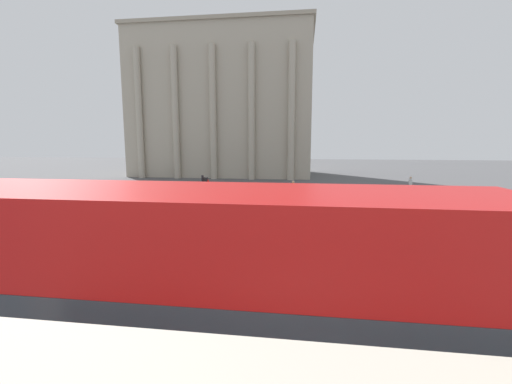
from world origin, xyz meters
TOP-DOWN VIEW (x-y plane):
  - double_decker_bus at (-1.88, 3.37)m, footprint 10.72×2.64m
  - plaza_building_left at (-12.31, 50.63)m, footprint 26.95×14.30m
  - traffic_light_near at (0.77, 10.13)m, footprint 0.42×0.24m
  - traffic_light_mid at (-5.25, 15.37)m, footprint 0.42×0.24m
  - car_black at (-7.26, 21.80)m, footprint 4.20×1.93m
  - pedestrian_white at (10.47, 33.26)m, footprint 0.32×0.32m
  - pedestrian_yellow at (-0.91, 27.78)m, footprint 0.32×0.32m
  - pedestrian_red at (0.11, 10.61)m, footprint 0.32×0.32m

SIDE VIEW (x-z plane):
  - car_black at x=-7.26m, z-range 0.02..1.37m
  - pedestrian_white at x=10.47m, z-range 0.13..1.81m
  - pedestrian_yellow at x=-0.91m, z-range 0.13..1.83m
  - pedestrian_red at x=0.11m, z-range 0.14..1.92m
  - traffic_light_near at x=0.77m, z-range 0.51..3.74m
  - traffic_light_mid at x=-5.25m, z-range 0.53..3.84m
  - double_decker_bus at x=-1.88m, z-range 0.24..4.51m
  - plaza_building_left at x=-12.31m, z-range 0.00..21.46m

